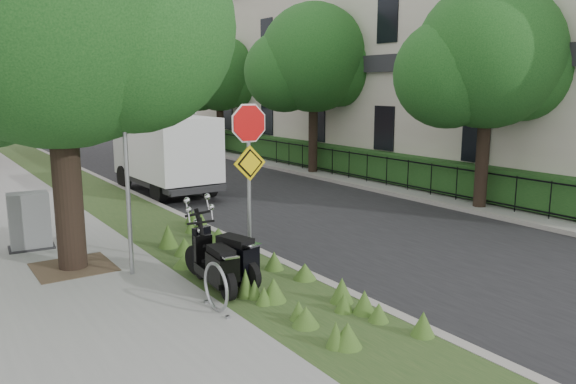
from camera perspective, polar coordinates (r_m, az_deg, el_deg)
name	(u,v)px	position (r m, az deg, el deg)	size (l,w,h in m)	color
ground	(330,275)	(10.74, 4.33, -8.37)	(120.00, 120.00, 0.00)	#4C5147
sidewalk_near	(4,206)	(18.38, -26.93, -1.27)	(3.50, 60.00, 0.12)	gray
verge	(99,196)	(18.89, -18.66, -0.36)	(2.00, 60.00, 0.12)	#27461E
kerb_near	(130,192)	(19.17, -15.79, -0.03)	(0.20, 60.00, 0.13)	#9E9991
road	(224,184)	(20.52, -6.48, 0.82)	(7.00, 60.00, 0.01)	black
kerb_far	(303,174)	(22.32, 1.49, 1.85)	(0.20, 60.00, 0.13)	#9E9991
footpath_far	(336,171)	(23.34, 4.89, 2.19)	(3.20, 60.00, 0.12)	gray
street_tree_main	(49,10)	(11.10, -23.14, 16.60)	(6.21, 5.54, 7.66)	black
bare_post	(126,166)	(10.32, -16.09, 2.58)	(0.08, 0.08, 4.00)	#A5A8AD
bike_hoop	(216,287)	(8.72, -7.33, -9.56)	(0.06, 0.78, 0.77)	#A5A8AD
sign_assembly	(249,154)	(9.91, -3.97, 3.86)	(0.94, 0.08, 3.22)	#A5A8AD
fence_far	(317,158)	(22.65, 2.95, 3.51)	(0.04, 24.00, 1.00)	black
hedge_far	(330,156)	(23.07, 4.34, 3.63)	(1.00, 24.00, 1.10)	#163E17
terrace_houses	(397,71)	(25.29, 10.99, 12.00)	(7.40, 26.40, 8.20)	beige
far_tree_a	(486,63)	(16.62, 19.44, 12.27)	(4.60, 4.10, 6.22)	black
far_tree_b	(312,63)	(22.37, 2.41, 12.92)	(4.83, 4.31, 6.56)	black
far_tree_c	(218,77)	(29.18, -7.15, 11.51)	(4.37, 3.89, 5.93)	black
scooter_near	(218,269)	(9.46, -7.15, -7.81)	(0.43, 1.70, 0.81)	black
scooter_far	(229,261)	(9.75, -6.03, -6.99)	(0.68, 1.84, 0.89)	black
box_truck	(166,151)	(18.72, -12.28, 4.09)	(2.04, 4.87, 2.18)	#262628
utility_cabinet	(30,222)	(13.01, -24.78, -2.78)	(0.94, 0.67, 1.19)	#262628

